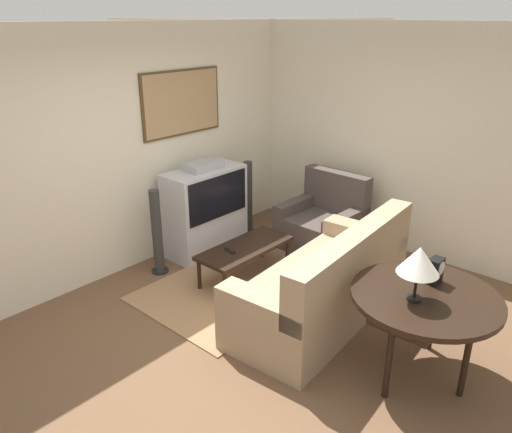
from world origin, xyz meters
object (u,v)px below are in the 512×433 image
(mantel_clock, at_px, (435,271))
(tv, at_px, (205,210))
(speaker_tower_right, at_px, (248,200))
(console_table, at_px, (426,302))
(armchair, at_px, (323,225))
(table_lamp, at_px, (419,261))
(coffee_table, at_px, (245,250))
(couch, at_px, (326,286))
(speaker_tower_left, at_px, (157,234))

(mantel_clock, bearing_deg, tv, 85.32)
(speaker_tower_right, bearing_deg, console_table, -112.14)
(armchair, bearing_deg, console_table, -36.08)
(speaker_tower_right, bearing_deg, tv, 178.85)
(mantel_clock, bearing_deg, table_lamp, 179.80)
(coffee_table, bearing_deg, armchair, -7.74)
(tv, height_order, speaker_tower_right, tv)
(couch, bearing_deg, coffee_table, -97.29)
(armchair, height_order, speaker_tower_right, speaker_tower_right)
(armchair, xyz_separation_m, console_table, (-1.51, -1.98, 0.39))
(coffee_table, height_order, speaker_tower_right, speaker_tower_right)
(tv, height_order, armchair, tv)
(couch, relative_size, table_lamp, 4.84)
(armchair, distance_m, coffee_table, 1.27)
(speaker_tower_right, bearing_deg, table_lamp, -114.68)
(console_table, bearing_deg, table_lamp, 163.52)
(console_table, distance_m, speaker_tower_left, 3.01)
(coffee_table, xyz_separation_m, mantel_clock, (-0.04, -2.11, 0.51))
(speaker_tower_left, bearing_deg, console_table, -84.43)
(coffee_table, relative_size, speaker_tower_left, 1.13)
(tv, xyz_separation_m, table_lamp, (-0.60, -2.96, 0.55))
(armchair, bearing_deg, speaker_tower_right, -162.43)
(table_lamp, bearing_deg, speaker_tower_left, 92.97)
(tv, xyz_separation_m, speaker_tower_left, (-0.75, -0.02, -0.07))
(tv, bearing_deg, armchair, -44.32)
(armchair, relative_size, speaker_tower_left, 0.94)
(coffee_table, relative_size, speaker_tower_right, 1.13)
(tv, bearing_deg, console_table, -98.75)
(console_table, xyz_separation_m, mantel_clock, (0.22, 0.04, 0.17))
(armchair, height_order, coffee_table, armchair)
(coffee_table, bearing_deg, mantel_clock, -90.96)
(mantel_clock, distance_m, speaker_tower_right, 3.14)
(tv, bearing_deg, table_lamp, -101.46)
(tv, distance_m, table_lamp, 3.07)
(table_lamp, xyz_separation_m, speaker_tower_right, (1.35, 2.95, -0.62))
(couch, bearing_deg, console_table, 74.51)
(tv, distance_m, couch, 1.98)
(armchair, height_order, console_table, armchair)
(speaker_tower_left, height_order, speaker_tower_right, same)
(coffee_table, distance_m, console_table, 2.19)
(couch, xyz_separation_m, console_table, (-0.20, -1.05, 0.35))
(coffee_table, xyz_separation_m, console_table, (-0.26, -2.15, 0.34))
(couch, height_order, armchair, couch)
(armchair, distance_m, mantel_clock, 2.40)
(console_table, relative_size, table_lamp, 2.61)
(armchair, height_order, mantel_clock, mantel_clock)
(speaker_tower_right, bearing_deg, mantel_clock, -108.67)
(armchair, xyz_separation_m, mantel_clock, (-1.29, -1.94, 0.56))
(tv, relative_size, console_table, 0.99)
(couch, bearing_deg, speaker_tower_left, -80.28)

